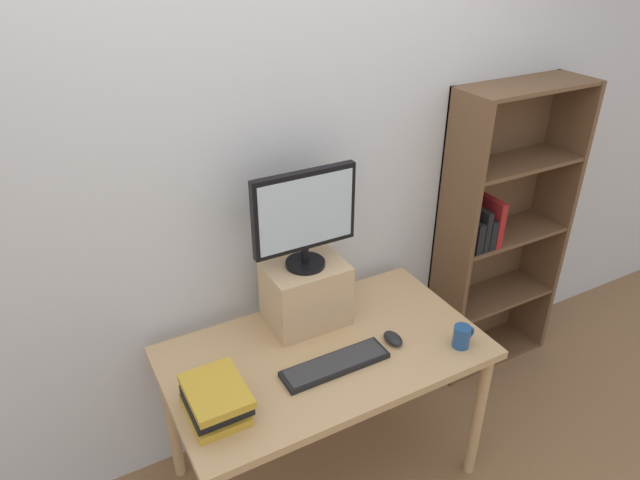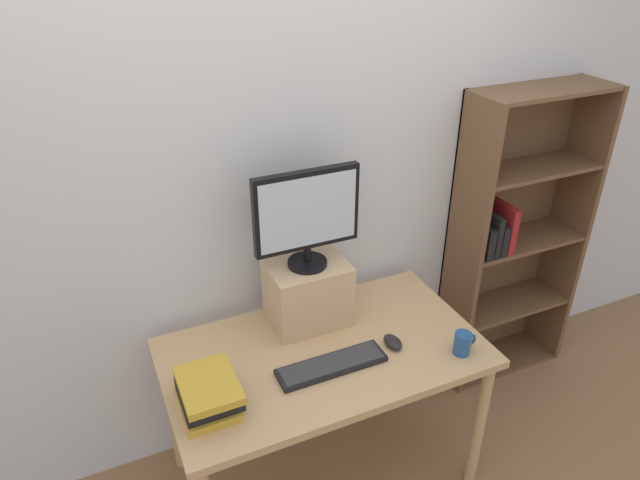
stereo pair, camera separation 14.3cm
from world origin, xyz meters
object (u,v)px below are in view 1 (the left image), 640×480
at_px(riser_box, 306,294).
at_px(computer_monitor, 305,216).
at_px(coffee_mug, 462,336).
at_px(keyboard, 335,364).
at_px(desk, 325,364).
at_px(book_stack, 216,400).
at_px(computer_mouse, 393,338).
at_px(bookshelf_unit, 497,232).

relative_size(riser_box, computer_monitor, 0.75).
bearing_deg(computer_monitor, coffee_mug, -43.50).
distance_m(riser_box, keyboard, 0.35).
bearing_deg(keyboard, desk, 81.39).
xyz_separation_m(computer_monitor, book_stack, (-0.53, -0.33, -0.46)).
relative_size(desk, coffee_mug, 12.88).
height_order(riser_box, book_stack, riser_box).
height_order(keyboard, computer_mouse, computer_mouse).
height_order(computer_monitor, book_stack, computer_monitor).
relative_size(desk, keyboard, 2.95).
distance_m(computer_monitor, coffee_mug, 0.82).
xyz_separation_m(computer_mouse, coffee_mug, (0.23, -0.16, 0.03)).
relative_size(computer_monitor, coffee_mug, 4.38).
relative_size(desk, riser_box, 3.91).
xyz_separation_m(desk, computer_monitor, (0.02, 0.21, 0.60)).
bearing_deg(desk, riser_box, 84.41).
height_order(computer_mouse, coffee_mug, coffee_mug).
bearing_deg(riser_box, book_stack, -148.23).
xyz_separation_m(desk, coffee_mug, (0.51, -0.25, 0.13)).
height_order(bookshelf_unit, coffee_mug, bookshelf_unit).
distance_m(riser_box, computer_monitor, 0.38).
distance_m(riser_box, coffee_mug, 0.68).
distance_m(keyboard, computer_mouse, 0.29).
distance_m(bookshelf_unit, book_stack, 1.80).
relative_size(computer_monitor, computer_mouse, 4.30).
bearing_deg(keyboard, riser_box, 83.39).
bearing_deg(bookshelf_unit, computer_monitor, -175.06).
relative_size(desk, computer_mouse, 12.62).
relative_size(riser_box, keyboard, 0.75).
height_order(bookshelf_unit, riser_box, bookshelf_unit).
xyz_separation_m(computer_mouse, book_stack, (-0.78, -0.02, 0.04)).
xyz_separation_m(book_stack, coffee_mug, (1.02, -0.13, -0.01)).
bearing_deg(bookshelf_unit, keyboard, -161.15).
relative_size(desk, bookshelf_unit, 0.81).
bearing_deg(keyboard, computer_monitor, 83.36).
bearing_deg(book_stack, riser_box, 31.77).
distance_m(desk, keyboard, 0.14).
relative_size(bookshelf_unit, keyboard, 3.65).
relative_size(keyboard, coffee_mug, 4.37).
bearing_deg(coffee_mug, computer_mouse, 146.36).
bearing_deg(riser_box, desk, -95.59).
relative_size(bookshelf_unit, book_stack, 6.19).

